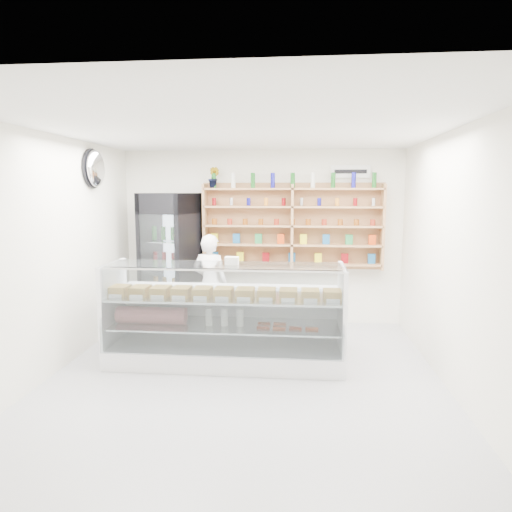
# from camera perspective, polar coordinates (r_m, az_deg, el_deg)

# --- Properties ---
(room) EXTENTS (5.00, 5.00, 5.00)m
(room) POSITION_cam_1_polar(r_m,az_deg,el_deg) (4.98, -1.67, -0.44)
(room) COLOR #9E9EA3
(room) RESTS_ON ground
(display_counter) EXTENTS (2.90, 0.87, 1.26)m
(display_counter) POSITION_cam_1_polar(r_m,az_deg,el_deg) (5.79, -3.84, -9.93)
(display_counter) COLOR white
(display_counter) RESTS_ON floor
(shop_worker) EXTENTS (0.62, 0.48, 1.51)m
(shop_worker) POSITION_cam_1_polar(r_m,az_deg,el_deg) (6.93, -5.75, -3.48)
(shop_worker) COLOR white
(shop_worker) RESTS_ON floor
(drinks_cooler) EXTENTS (0.94, 0.93, 2.12)m
(drinks_cooler) POSITION_cam_1_polar(r_m,az_deg,el_deg) (7.34, -10.60, -0.52)
(drinks_cooler) COLOR black
(drinks_cooler) RESTS_ON floor
(wall_shelving) EXTENTS (2.84, 0.28, 1.33)m
(wall_shelving) POSITION_cam_1_polar(r_m,az_deg,el_deg) (7.25, 4.55, 3.73)
(wall_shelving) COLOR tan
(wall_shelving) RESTS_ON back_wall
(potted_plant) EXTENTS (0.22, 0.20, 0.33)m
(potted_plant) POSITION_cam_1_polar(r_m,az_deg,el_deg) (7.36, -5.30, 9.73)
(potted_plant) COLOR #1E6626
(potted_plant) RESTS_ON wall_shelving
(security_mirror) EXTENTS (0.15, 0.50, 0.50)m
(security_mirror) POSITION_cam_1_polar(r_m,az_deg,el_deg) (6.70, -19.40, 10.27)
(security_mirror) COLOR silver
(security_mirror) RESTS_ON left_wall
(wall_sign) EXTENTS (0.62, 0.03, 0.20)m
(wall_sign) POSITION_cam_1_polar(r_m,az_deg,el_deg) (7.41, 11.73, 10.30)
(wall_sign) COLOR white
(wall_sign) RESTS_ON back_wall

